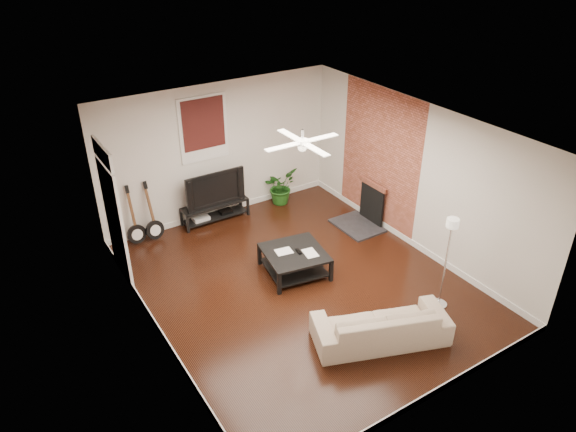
# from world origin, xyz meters

# --- Properties ---
(room) EXTENTS (5.01, 6.01, 2.81)m
(room) POSITION_xyz_m (0.00, 0.00, 1.40)
(room) COLOR black
(room) RESTS_ON ground
(brick_accent) EXTENTS (0.02, 2.20, 2.80)m
(brick_accent) POSITION_xyz_m (2.49, 1.00, 1.40)
(brick_accent) COLOR brown
(brick_accent) RESTS_ON floor
(fireplace) EXTENTS (0.80, 1.10, 0.92)m
(fireplace) POSITION_xyz_m (2.20, 1.00, 0.46)
(fireplace) COLOR black
(fireplace) RESTS_ON floor
(window_back) EXTENTS (1.00, 0.06, 1.30)m
(window_back) POSITION_xyz_m (-0.30, 2.97, 1.95)
(window_back) COLOR black
(window_back) RESTS_ON wall_back
(door_left) EXTENTS (0.08, 1.00, 2.50)m
(door_left) POSITION_xyz_m (-2.46, 1.90, 1.25)
(door_left) COLOR white
(door_left) RESTS_ON wall_left
(tv_stand) EXTENTS (1.40, 0.37, 0.39)m
(tv_stand) POSITION_xyz_m (-0.27, 2.78, 0.20)
(tv_stand) COLOR black
(tv_stand) RESTS_ON floor
(tv) EXTENTS (1.26, 0.16, 0.72)m
(tv) POSITION_xyz_m (-0.27, 2.80, 0.76)
(tv) COLOR black
(tv) RESTS_ON tv_stand
(coffee_table) EXTENTS (1.18, 1.18, 0.43)m
(coffee_table) POSITION_xyz_m (0.10, 0.35, 0.21)
(coffee_table) COLOR black
(coffee_table) RESTS_ON floor
(sofa) EXTENTS (2.13, 1.42, 0.58)m
(sofa) POSITION_xyz_m (0.24, -1.78, 0.29)
(sofa) COLOR tan
(sofa) RESTS_ON floor
(floor_lamp) EXTENTS (0.34, 0.34, 1.62)m
(floor_lamp) POSITION_xyz_m (1.59, -1.68, 0.81)
(floor_lamp) COLOR silver
(floor_lamp) RESTS_ON floor
(potted_plant) EXTENTS (0.90, 0.87, 0.77)m
(potted_plant) POSITION_xyz_m (1.28, 2.74, 0.38)
(potted_plant) COLOR #1D5217
(potted_plant) RESTS_ON floor
(guitar_left) EXTENTS (0.38, 0.28, 1.20)m
(guitar_left) POSITION_xyz_m (-1.94, 2.75, 0.60)
(guitar_left) COLOR black
(guitar_left) RESTS_ON floor
(guitar_right) EXTENTS (0.41, 0.32, 1.20)m
(guitar_right) POSITION_xyz_m (-1.59, 2.72, 0.60)
(guitar_right) COLOR black
(guitar_right) RESTS_ON floor
(ceiling_fan) EXTENTS (1.24, 1.24, 0.32)m
(ceiling_fan) POSITION_xyz_m (0.00, 0.00, 2.60)
(ceiling_fan) COLOR white
(ceiling_fan) RESTS_ON ceiling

